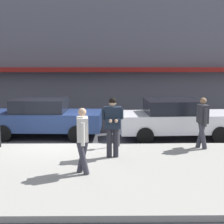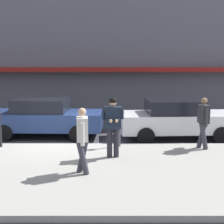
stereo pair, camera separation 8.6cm
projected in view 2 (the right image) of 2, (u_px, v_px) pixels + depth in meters
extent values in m
plane|color=#3D3D42|center=(58.00, 146.00, 11.22)|extent=(80.00, 80.00, 0.00)
cube|color=#99968E|center=(76.00, 171.00, 8.39)|extent=(32.00, 5.30, 0.14)
cube|color=silver|center=(85.00, 145.00, 11.27)|extent=(28.00, 0.12, 0.01)
cube|color=slate|center=(96.00, 13.00, 18.71)|extent=(28.00, 4.00, 11.85)
cube|color=maroon|center=(94.00, 70.00, 16.90)|extent=(26.60, 0.70, 0.24)
cube|color=navy|center=(46.00, 120.00, 12.55)|extent=(4.56, 1.98, 0.70)
cube|color=black|center=(41.00, 105.00, 12.47)|extent=(2.13, 1.71, 0.52)
cylinder|color=black|center=(83.00, 125.00, 13.40)|extent=(0.65, 0.24, 0.64)
cylinder|color=black|center=(77.00, 134.00, 11.71)|extent=(0.65, 0.24, 0.64)
cylinder|color=black|center=(19.00, 124.00, 13.50)|extent=(0.65, 0.24, 0.64)
cylinder|color=black|center=(4.00, 133.00, 11.81)|extent=(0.65, 0.24, 0.64)
cube|color=silver|center=(177.00, 122.00, 12.19)|extent=(4.59, 2.05, 0.70)
cube|color=black|center=(173.00, 106.00, 12.09)|extent=(2.15, 1.74, 0.52)
cylinder|color=black|center=(204.00, 126.00, 13.16)|extent=(0.65, 0.25, 0.64)
cylinder|color=black|center=(220.00, 135.00, 11.48)|extent=(0.65, 0.25, 0.64)
cylinder|color=black|center=(139.00, 127.00, 13.02)|extent=(0.65, 0.25, 0.64)
cylinder|color=black|center=(145.00, 136.00, 11.33)|extent=(0.65, 0.25, 0.64)
cylinder|color=#23232B|center=(116.00, 143.00, 9.34)|extent=(0.16, 0.16, 0.88)
cylinder|color=#23232B|center=(109.00, 143.00, 9.33)|extent=(0.16, 0.16, 0.88)
cube|color=#192333|center=(112.00, 118.00, 9.22)|extent=(0.48, 0.33, 0.64)
cube|color=#192333|center=(112.00, 109.00, 9.18)|extent=(0.54, 0.37, 0.12)
cylinder|color=#192333|center=(122.00, 114.00, 9.22)|extent=(0.11, 0.11, 0.30)
cylinder|color=#192333|center=(118.00, 120.00, 9.08)|extent=(0.12, 0.31, 0.10)
sphere|color=tan|center=(116.00, 121.00, 8.94)|extent=(0.10, 0.10, 0.10)
cylinder|color=#192333|center=(103.00, 114.00, 9.18)|extent=(0.11, 0.11, 0.30)
cylinder|color=#192333|center=(108.00, 120.00, 9.06)|extent=(0.12, 0.31, 0.10)
sphere|color=tan|center=(110.00, 121.00, 8.92)|extent=(0.10, 0.10, 0.10)
cube|color=black|center=(113.00, 121.00, 8.89)|extent=(0.09, 0.15, 0.07)
sphere|color=tan|center=(113.00, 102.00, 9.12)|extent=(0.22, 0.22, 0.22)
sphere|color=black|center=(113.00, 101.00, 9.11)|extent=(0.23, 0.23, 0.23)
cylinder|color=#33333D|center=(82.00, 156.00, 8.03)|extent=(0.34, 0.18, 0.87)
cylinder|color=#33333D|center=(82.00, 158.00, 7.86)|extent=(0.34, 0.18, 0.87)
cube|color=silver|center=(82.00, 129.00, 7.83)|extent=(0.32, 0.45, 0.60)
cylinder|color=silver|center=(82.00, 130.00, 8.09)|extent=(0.10, 0.10, 0.58)
cylinder|color=silver|center=(82.00, 134.00, 7.60)|extent=(0.10, 0.10, 0.58)
sphere|color=tan|center=(82.00, 112.00, 7.77)|extent=(0.21, 0.21, 0.21)
cylinder|color=#33333D|center=(203.00, 136.00, 10.19)|extent=(0.33, 0.17, 0.87)
cylinder|color=#33333D|center=(201.00, 135.00, 10.37)|extent=(0.33, 0.17, 0.87)
cube|color=#2D2D33|center=(203.00, 114.00, 10.17)|extent=(0.31, 0.44, 0.60)
cylinder|color=#2D2D33|center=(206.00, 118.00, 9.93)|extent=(0.10, 0.10, 0.58)
cylinder|color=#2D2D33|center=(200.00, 115.00, 10.43)|extent=(0.10, 0.10, 0.58)
sphere|color=#8C6647|center=(204.00, 101.00, 10.10)|extent=(0.21, 0.21, 0.21)
cube|color=brown|center=(200.00, 118.00, 10.50)|extent=(0.13, 0.25, 0.32)
cylinder|color=#4C4C51|center=(119.00, 131.00, 10.52)|extent=(0.07, 0.07, 1.05)
cube|color=gray|center=(119.00, 113.00, 10.43)|extent=(0.12, 0.18, 0.22)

